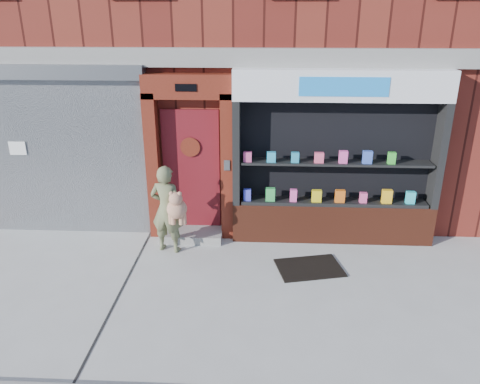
{
  "coord_description": "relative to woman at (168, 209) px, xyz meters",
  "views": [
    {
      "loc": [
        0.5,
        -5.84,
        3.87
      ],
      "look_at": [
        0.16,
        1.0,
        1.19
      ],
      "focal_mm": 35.0,
      "sensor_mm": 36.0,
      "label": 1
    }
  ],
  "objects": [
    {
      "name": "building",
      "position": [
        1.05,
        4.77,
        3.22
      ],
      "size": [
        12.0,
        8.16,
        8.0
      ],
      "color": "#5A1A14",
      "rests_on": "ground"
    },
    {
      "name": "red_door_bay",
      "position": [
        0.3,
        0.63,
        0.68
      ],
      "size": [
        1.52,
        0.58,
        2.9
      ],
      "color": "#53180E",
      "rests_on": "ground"
    },
    {
      "name": "doormat",
      "position": [
        2.33,
        -0.49,
        -0.77
      ],
      "size": [
        1.14,
        0.92,
        0.03
      ],
      "primitive_type": "cube",
      "rotation": [
        0.0,
        0.0,
        0.23
      ],
      "color": "black",
      "rests_on": "ground"
    },
    {
      "name": "ground",
      "position": [
        1.05,
        -1.23,
        -0.78
      ],
      "size": [
        80.0,
        80.0,
        0.0
      ],
      "primitive_type": "plane",
      "color": "#9E9E99",
      "rests_on": "ground"
    },
    {
      "name": "woman",
      "position": [
        0.0,
        0.0,
        0.0
      ],
      "size": [
        0.68,
        0.55,
        1.53
      ],
      "color": "#606542",
      "rests_on": "ground"
    },
    {
      "name": "shutter_bay",
      "position": [
        -1.95,
        0.7,
        0.94
      ],
      "size": [
        3.1,
        0.3,
        3.04
      ],
      "color": "gray",
      "rests_on": "ground"
    },
    {
      "name": "pharmacy_bay",
      "position": [
        2.8,
        0.59,
        0.59
      ],
      "size": [
        3.5,
        0.41,
        3.0
      ],
      "color": "#5D2516",
      "rests_on": "ground"
    }
  ]
}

